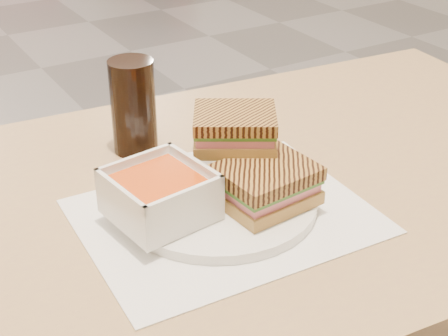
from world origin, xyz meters
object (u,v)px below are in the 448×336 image
main_table (246,246)px  soup_bowl (160,196)px  plate (218,201)px  panini_lower (266,184)px  cola_glass (133,107)px

main_table → soup_bowl: bearing=-167.1°
plate → panini_lower: 0.07m
main_table → plate: bearing=-153.3°
cola_glass → panini_lower: bearing=-74.3°
soup_bowl → panini_lower: bearing=-18.3°
main_table → panini_lower: size_ratio=9.81×
panini_lower → plate: bearing=136.1°
plate → soup_bowl: size_ratio=2.04×
main_table → panini_lower: (-0.02, -0.08, 0.16)m
main_table → panini_lower: 0.18m
soup_bowl → cola_glass: size_ratio=0.89×
panini_lower → main_table: bearing=74.3°
soup_bowl → panini_lower: size_ratio=1.03×
panini_lower → cola_glass: cola_glass is taller
main_table → cola_glass: bearing=118.3°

